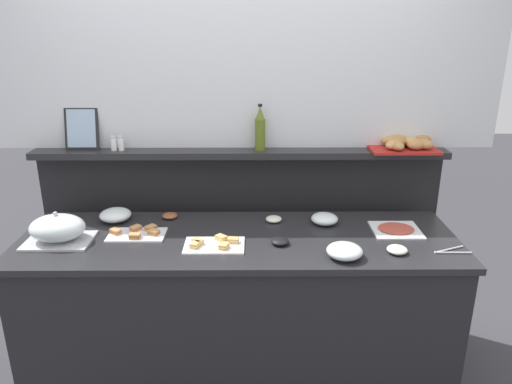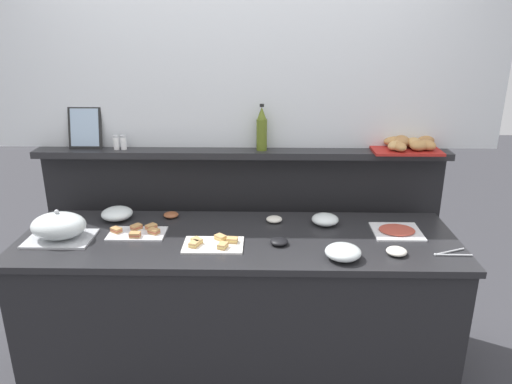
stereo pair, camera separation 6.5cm
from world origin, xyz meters
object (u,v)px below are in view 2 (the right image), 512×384
object	(u,v)px
salt_shaker	(116,142)
condiment_bowl_dark	(274,219)
glass_bowl_medium	(343,253)
condiment_bowl_cream	(279,242)
serving_cloche	(59,227)
sandwich_platter_front	(213,244)
olive_oil_bottle	(262,130)
serving_tongs	(451,253)
condiment_bowl_teal	(171,215)
pepper_shaker	(123,142)
condiment_bowl_red	(397,251)
framed_picture	(85,127)
sandwich_platter_rear	(138,232)
glass_bowl_large	(325,220)
cold_cuts_platter	(397,231)
bread_basket	(409,145)
glass_bowl_small	(117,214)

from	to	relation	value
salt_shaker	condiment_bowl_dark	bearing A→B (deg)	-14.94
glass_bowl_medium	salt_shaker	xyz separation A→B (m)	(-1.28, 0.70, 0.37)
condiment_bowl_cream	serving_cloche	bearing A→B (deg)	178.20
sandwich_platter_front	olive_oil_bottle	size ratio (longest dim) A/B	1.12
sandwich_platter_front	serving_tongs	xyz separation A→B (m)	(1.19, -0.07, -0.01)
condiment_bowl_dark	condiment_bowl_teal	bearing A→B (deg)	174.70
condiment_bowl_cream	serving_tongs	distance (m)	0.85
sandwich_platter_front	condiment_bowl_dark	xyz separation A→B (m)	(0.32, 0.32, 0.01)
sandwich_platter_front	condiment_bowl_dark	distance (m)	0.45
condiment_bowl_cream	pepper_shaker	size ratio (longest dim) A/B	1.07
condiment_bowl_red	framed_picture	bearing A→B (deg)	158.26
condiment_bowl_teal	pepper_shaker	world-z (taller)	pepper_shaker
sandwich_platter_rear	condiment_bowl_red	bearing A→B (deg)	-9.16
serving_tongs	olive_oil_bottle	bearing A→B (deg)	145.38
condiment_bowl_red	glass_bowl_medium	bearing A→B (deg)	-170.02
glass_bowl_medium	framed_picture	distance (m)	1.71
sandwich_platter_rear	salt_shaker	xyz separation A→B (m)	(-0.21, 0.44, 0.39)
glass_bowl_large	serving_tongs	world-z (taller)	glass_bowl_large
salt_shaker	framed_picture	xyz separation A→B (m)	(-0.19, 0.04, 0.08)
olive_oil_bottle	serving_cloche	bearing A→B (deg)	-153.88
sandwich_platter_front	framed_picture	distance (m)	1.13
serving_tongs	salt_shaker	distance (m)	1.97
cold_cuts_platter	glass_bowl_medium	world-z (taller)	glass_bowl_medium
bread_basket	condiment_bowl_dark	bearing A→B (deg)	-162.29
glass_bowl_medium	condiment_bowl_cream	world-z (taller)	glass_bowl_medium
sandwich_platter_front	serving_tongs	world-z (taller)	sandwich_platter_front
sandwich_platter_front	condiment_bowl_red	size ratio (longest dim) A/B	3.01
condiment_bowl_red	condiment_bowl_dark	bearing A→B (deg)	146.05
sandwich_platter_rear	glass_bowl_medium	xyz separation A→B (m)	(1.07, -0.26, 0.02)
glass_bowl_medium	framed_picture	xyz separation A→B (m)	(-1.47, 0.74, 0.45)
condiment_bowl_dark	sandwich_platter_rear	bearing A→B (deg)	-165.91
glass_bowl_large	condiment_bowl_teal	xyz separation A→B (m)	(-0.89, 0.09, -0.01)
sandwich_platter_front	glass_bowl_large	world-z (taller)	glass_bowl_large
cold_cuts_platter	serving_tongs	bearing A→B (deg)	-52.21
pepper_shaker	olive_oil_bottle	bearing A→B (deg)	0.19
condiment_bowl_dark	sandwich_platter_front	bearing A→B (deg)	-134.64
glass_bowl_small	condiment_bowl_red	bearing A→B (deg)	-15.61
serving_tongs	bread_basket	xyz separation A→B (m)	(-0.07, 0.65, 0.39)
framed_picture	condiment_bowl_cream	bearing A→B (deg)	-26.91
cold_cuts_platter	condiment_bowl_teal	xyz separation A→B (m)	(-1.27, 0.19, 0.01)
olive_oil_bottle	framed_picture	size ratio (longest dim) A/B	1.09
sandwich_platter_rear	cold_cuts_platter	world-z (taller)	sandwich_platter_rear
sandwich_platter_front	bread_basket	bearing A→B (deg)	27.33
glass_bowl_medium	condiment_bowl_teal	xyz separation A→B (m)	(-0.93, 0.51, -0.02)
cold_cuts_platter	serving_tongs	world-z (taller)	cold_cuts_platter
glass_bowl_medium	bread_basket	bearing A→B (deg)	56.21
framed_picture	bread_basket	bearing A→B (deg)	-1.09
sandwich_platter_rear	pepper_shaker	distance (m)	0.61
glass_bowl_small	condiment_bowl_teal	xyz separation A→B (m)	(0.31, 0.04, -0.02)
condiment_bowl_red	glass_bowl_large	bearing A→B (deg)	129.96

